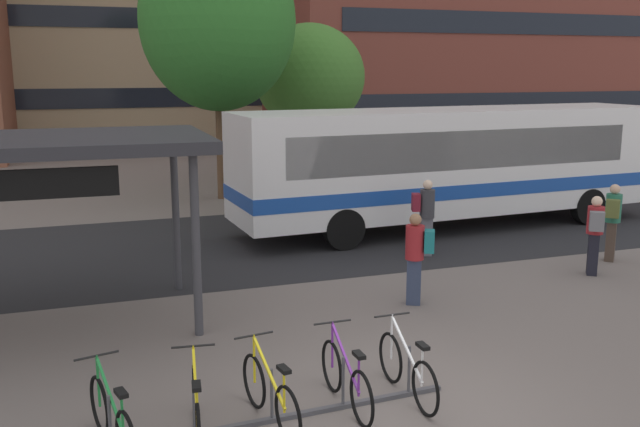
# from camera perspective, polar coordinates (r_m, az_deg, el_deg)

# --- Properties ---
(ground) EXTENTS (200.00, 200.00, 0.00)m
(ground) POSITION_cam_1_polar(r_m,az_deg,el_deg) (9.31, 6.61, -15.69)
(ground) COLOR #6B605B
(bus_lane_asphalt) EXTENTS (80.00, 7.20, 0.01)m
(bus_lane_asphalt) POSITION_cam_1_polar(r_m,az_deg,el_deg) (17.56, -6.57, -2.44)
(bus_lane_asphalt) COLOR #232326
(bus_lane_asphalt) RESTS_ON ground
(city_bus) EXTENTS (12.14, 3.21, 3.20)m
(city_bus) POSITION_cam_1_polar(r_m,az_deg,el_deg) (19.39, 10.82, 4.10)
(city_bus) COLOR white
(city_bus) RESTS_ON ground
(bike_rack) EXTENTS (4.76, 0.32, 0.70)m
(bike_rack) POSITION_cam_1_polar(r_m,az_deg,el_deg) (9.01, -3.90, -15.95)
(bike_rack) COLOR #47474C
(bike_rack) RESTS_ON ground
(parked_bicycle_green_0) EXTENTS (0.60, 1.69, 0.99)m
(parked_bicycle_green_0) POSITION_cam_1_polar(r_m,az_deg,el_deg) (8.59, -16.45, -15.72)
(parked_bicycle_green_0) COLOR black
(parked_bicycle_green_0) RESTS_ON ground
(parked_bicycle_yellow_1) EXTENTS (0.52, 1.72, 0.99)m
(parked_bicycle_yellow_1) POSITION_cam_1_polar(r_m,az_deg,el_deg) (8.58, -9.95, -15.43)
(parked_bicycle_yellow_1) COLOR black
(parked_bicycle_yellow_1) RESTS_ON ground
(parked_bicycle_yellow_2) EXTENTS (0.52, 1.71, 0.99)m
(parked_bicycle_yellow_2) POSITION_cam_1_polar(r_m,az_deg,el_deg) (8.84, -4.05, -14.43)
(parked_bicycle_yellow_2) COLOR black
(parked_bicycle_yellow_2) RESTS_ON ground
(parked_bicycle_purple_3) EXTENTS (0.52, 1.72, 0.99)m
(parked_bicycle_purple_3) POSITION_cam_1_polar(r_m,az_deg,el_deg) (9.22, 2.12, -13.25)
(parked_bicycle_purple_3) COLOR black
(parked_bicycle_purple_3) RESTS_ON ground
(parked_bicycle_white_4) EXTENTS (0.52, 1.72, 0.99)m
(parked_bicycle_white_4) POSITION_cam_1_polar(r_m,az_deg,el_deg) (9.53, 7.06, -12.46)
(parked_bicycle_white_4) COLOR black
(parked_bicycle_white_4) RESTS_ON ground
(commuter_teal_pack_0) EXTENTS (0.60, 0.52, 1.70)m
(commuter_teal_pack_0) POSITION_cam_1_polar(r_m,az_deg,el_deg) (12.93, 7.81, -3.15)
(commuter_teal_pack_0) COLOR #2D3851
(commuter_teal_pack_0) RESTS_ON ground
(commuter_olive_pack_1) EXTENTS (0.59, 0.59, 1.75)m
(commuter_olive_pack_1) POSITION_cam_1_polar(r_m,az_deg,el_deg) (16.98, 22.58, -0.28)
(commuter_olive_pack_1) COLOR #47382D
(commuter_olive_pack_1) RESTS_ON ground
(commuter_maroon_pack_2) EXTENTS (0.59, 0.46, 1.77)m
(commuter_maroon_pack_2) POSITION_cam_1_polar(r_m,az_deg,el_deg) (16.33, 8.53, 0.10)
(commuter_maroon_pack_2) COLOR #565660
(commuter_maroon_pack_2) RESTS_ON ground
(commuter_grey_pack_3) EXTENTS (0.55, 0.60, 1.68)m
(commuter_grey_pack_3) POSITION_cam_1_polar(r_m,az_deg,el_deg) (15.70, 21.34, -1.25)
(commuter_grey_pack_3) COLOR black
(commuter_grey_pack_3) RESTS_ON ground
(street_tree_0) EXTENTS (4.28, 4.28, 5.97)m
(street_tree_0) POSITION_cam_1_polar(r_m,az_deg,el_deg) (27.83, -0.84, 10.99)
(street_tree_0) COLOR brown
(street_tree_0) RESTS_ON ground
(street_tree_1) EXTENTS (4.96, 4.96, 8.62)m
(street_tree_1) POSITION_cam_1_polar(r_m,az_deg,el_deg) (23.41, -8.27, 15.19)
(street_tree_1) COLOR brown
(street_tree_1) RESTS_ON ground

